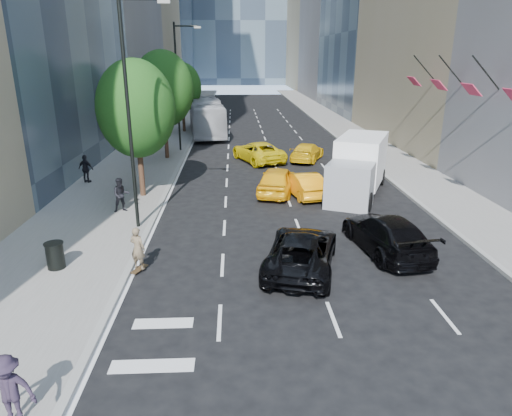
{
  "coord_description": "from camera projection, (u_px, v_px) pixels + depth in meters",
  "views": [
    {
      "loc": [
        -1.96,
        -16.09,
        7.72
      ],
      "look_at": [
        -1.1,
        2.08,
        1.6
      ],
      "focal_mm": 32.0,
      "sensor_mm": 36.0,
      "label": 1
    }
  ],
  "objects": [
    {
      "name": "lamp_near",
      "position": [
        132.0,
        102.0,
        19.43
      ],
      "size": [
        2.13,
        0.22,
        10.0
      ],
      "color": "black",
      "rests_on": "sidewalk_left"
    },
    {
      "name": "taxi_c",
      "position": [
        258.0,
        152.0,
        34.57
      ],
      "size": [
        4.38,
        5.97,
        1.51
      ],
      "primitive_type": "imported",
      "rotation": [
        0.0,
        0.0,
        3.53
      ],
      "color": "yellow",
      "rests_on": "ground"
    },
    {
      "name": "tree_mid",
      "position": [
        163.0,
        89.0,
        33.75
      ],
      "size": [
        4.5,
        4.5,
        7.99
      ],
      "color": "black",
      "rests_on": "sidewalk_left"
    },
    {
      "name": "black_sedan_mercedes",
      "position": [
        386.0,
        234.0,
        18.67
      ],
      "size": [
        2.9,
        5.59,
        1.55
      ],
      "primitive_type": "imported",
      "rotation": [
        0.0,
        0.0,
        3.28
      ],
      "color": "black",
      "rests_on": "ground"
    },
    {
      "name": "taxi_b",
      "position": [
        303.0,
        184.0,
        26.17
      ],
      "size": [
        2.3,
        4.43,
        1.39
      ],
      "primitive_type": "imported",
      "rotation": [
        0.0,
        0.0,
        3.35
      ],
      "color": "orange",
      "rests_on": "ground"
    },
    {
      "name": "ground",
      "position": [
        287.0,
        263.0,
        17.78
      ],
      "size": [
        160.0,
        160.0,
        0.0
      ],
      "primitive_type": "plane",
      "color": "black",
      "rests_on": "ground"
    },
    {
      "name": "facade_flags",
      "position": [
        457.0,
        84.0,
        25.76
      ],
      "size": [
        1.85,
        13.3,
        2.05
      ],
      "color": "black",
      "rests_on": "ground"
    },
    {
      "name": "tree_far",
      "position": [
        182.0,
        87.0,
        46.28
      ],
      "size": [
        3.9,
        3.9,
        6.92
      ],
      "color": "black",
      "rests_on": "sidewalk_left"
    },
    {
      "name": "pedestrian_a",
      "position": [
        121.0,
        195.0,
        22.96
      ],
      "size": [
        1.03,
        0.92,
        1.75
      ],
      "primitive_type": "imported",
      "rotation": [
        0.0,
        0.0,
        0.37
      ],
      "color": "black",
      "rests_on": "sidewalk_left"
    },
    {
      "name": "lamp_far",
      "position": [
        179.0,
        80.0,
        36.47
      ],
      "size": [
        2.13,
        0.22,
        10.0
      ],
      "color": "black",
      "rests_on": "sidewalk_left"
    },
    {
      "name": "taxi_d",
      "position": [
        307.0,
        152.0,
        34.94
      ],
      "size": [
        3.45,
        4.96,
        1.33
      ],
      "primitive_type": "imported",
      "rotation": [
        0.0,
        0.0,
        2.76
      ],
      "color": "yellow",
      "rests_on": "ground"
    },
    {
      "name": "trash_can",
      "position": [
        55.0,
        256.0,
        16.92
      ],
      "size": [
        0.64,
        0.64,
        0.97
      ],
      "primitive_type": "cylinder",
      "color": "black",
      "rests_on": "sidewalk_left"
    },
    {
      "name": "tree_near",
      "position": [
        136.0,
        109.0,
        24.39
      ],
      "size": [
        4.2,
        4.2,
        7.46
      ],
      "color": "black",
      "rests_on": "sidewalk_left"
    },
    {
      "name": "sidewalk_right",
      "position": [
        351.0,
        134.0,
        46.61
      ],
      "size": [
        4.0,
        120.0,
        0.15
      ],
      "primitive_type": "cube",
      "color": "slate",
      "rests_on": "ground"
    },
    {
      "name": "traffic_signal",
      "position": [
        196.0,
        86.0,
        54.01
      ],
      "size": [
        2.48,
        0.53,
        5.2
      ],
      "color": "black",
      "rests_on": "sidewalk_left"
    },
    {
      "name": "city_bus",
      "position": [
        206.0,
        116.0,
        46.43
      ],
      "size": [
        4.43,
        13.0,
        3.55
      ],
      "primitive_type": "imported",
      "rotation": [
        0.0,
        0.0,
        0.12
      ],
      "color": "silver",
      "rests_on": "ground"
    },
    {
      "name": "pedestrian_b",
      "position": [
        86.0,
        169.0,
        28.27
      ],
      "size": [
        1.1,
        0.73,
        1.73
      ],
      "primitive_type": "imported",
      "rotation": [
        0.0,
        0.0,
        2.81
      ],
      "color": "black",
      "rests_on": "sidewalk_left"
    },
    {
      "name": "box_truck",
      "position": [
        358.0,
        166.0,
        26.17
      ],
      "size": [
        5.0,
        7.18,
        3.25
      ],
      "rotation": [
        0.0,
        0.0,
        -0.42
      ],
      "color": "white",
      "rests_on": "ground"
    },
    {
      "name": "pedestrian_c",
      "position": [
        8.0,
        391.0,
        9.58
      ],
      "size": [
        1.14,
        0.7,
        1.71
      ],
      "primitive_type": "imported",
      "rotation": [
        0.0,
        0.0,
        0.06
      ],
      "color": "#281E2E",
      "rests_on": "sidewalk_left"
    },
    {
      "name": "sidewalk_left",
      "position": [
        164.0,
        135.0,
        45.76
      ],
      "size": [
        6.0,
        120.0,
        0.15
      ],
      "primitive_type": "cube",
      "color": "slate",
      "rests_on": "ground"
    },
    {
      "name": "skateboarder",
      "position": [
        138.0,
        251.0,
        16.87
      ],
      "size": [
        0.71,
        0.61,
        1.65
      ],
      "primitive_type": "imported",
      "rotation": [
        0.0,
        0.0,
        2.72
      ],
      "color": "brown",
      "rests_on": "ground"
    },
    {
      "name": "taxi_a",
      "position": [
        277.0,
        180.0,
        26.54
      ],
      "size": [
        2.98,
        5.01,
        1.6
      ],
      "primitive_type": "imported",
      "rotation": [
        0.0,
        0.0,
        2.89
      ],
      "color": "#FFB60D",
      "rests_on": "ground"
    },
    {
      "name": "black_sedan_lincoln",
      "position": [
        302.0,
        251.0,
        17.13
      ],
      "size": [
        3.66,
        5.67,
        1.45
      ],
      "primitive_type": "imported",
      "rotation": [
        0.0,
        0.0,
        2.89
      ],
      "color": "black",
      "rests_on": "ground"
    }
  ]
}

